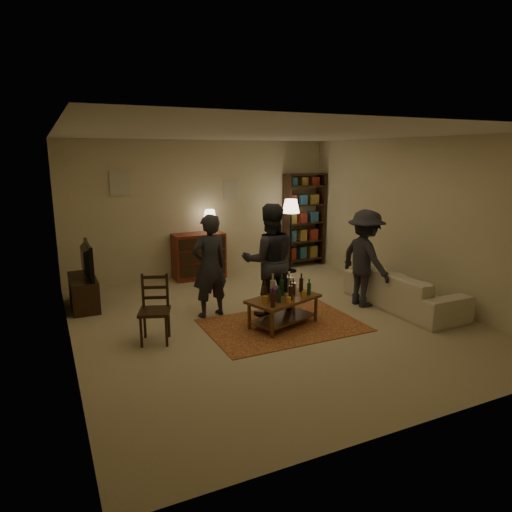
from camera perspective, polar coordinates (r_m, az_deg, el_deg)
floor at (r=6.90m, az=1.70°, el=-7.97°), size 6.00×6.00×0.00m
room_shell at (r=9.05m, az=-10.66°, el=8.53°), size 6.00×6.00×6.00m
rug at (r=6.69m, az=3.40°, el=-8.63°), size 2.20×1.50×0.01m
coffee_table at (r=6.56m, az=3.42°, el=-5.54°), size 1.17×0.86×0.77m
dining_chair at (r=6.16m, az=-12.53°, el=-6.17°), size 0.50×0.50×0.91m
tv_stand at (r=7.84m, az=-20.78°, el=-3.31°), size 0.40×1.00×1.06m
dresser at (r=9.11m, az=-7.12°, el=0.17°), size 1.00×0.50×1.36m
bookshelf at (r=10.08m, az=5.99°, el=4.62°), size 0.90×0.34×2.02m
floor_lamp at (r=9.43m, az=4.37°, el=5.63°), size 0.36×0.36×1.53m
sofa at (r=7.72m, az=17.88°, el=-3.97°), size 0.81×2.08×0.61m
person_left at (r=6.87m, az=-5.84°, el=-1.27°), size 0.62×0.46×1.57m
person_right at (r=6.85m, az=1.69°, el=-0.58°), size 0.98×0.85×1.72m
person_by_sofa at (r=7.54m, az=13.47°, el=-0.30°), size 0.62×1.03×1.57m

